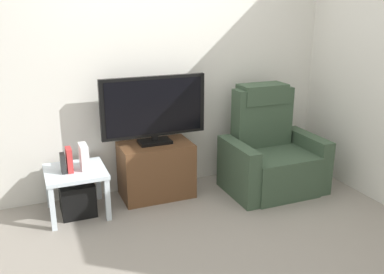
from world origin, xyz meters
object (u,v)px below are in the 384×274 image
object	(u,v)px
television	(154,108)
book_middle	(69,160)
side_table	(76,177)
recliner_armchair	(270,154)
game_console	(84,156)
subwoofer_box	(78,198)
book_leftmost	(63,163)
tv_stand	(156,170)

from	to	relation	value
television	book_middle	bearing A→B (deg)	-170.87
television	side_table	distance (m)	0.98
recliner_armchair	game_console	distance (m)	1.90
recliner_armchair	subwoofer_box	xyz separation A→B (m)	(-1.98, 0.17, -0.22)
recliner_armchair	book_middle	size ratio (longest dim) A/B	4.86
game_console	television	bearing A→B (deg)	8.46
recliner_armchair	book_leftmost	distance (m)	2.09
subwoofer_box	book_middle	bearing A→B (deg)	-155.30
tv_stand	book_middle	xyz separation A→B (m)	(-0.85, -0.12, 0.27)
book_leftmost	book_middle	world-z (taller)	book_middle
television	subwoofer_box	bearing A→B (deg)	-171.78
side_table	book_leftmost	world-z (taller)	book_leftmost
side_table	book_leftmost	xyz separation A→B (m)	(-0.10, -0.02, 0.15)
side_table	subwoofer_box	bearing A→B (deg)	45.00
tv_stand	subwoofer_box	distance (m)	0.82
book_leftmost	game_console	xyz separation A→B (m)	(0.19, 0.03, 0.03)
tv_stand	television	size ratio (longest dim) A/B	0.68
tv_stand	book_middle	distance (m)	0.90
tv_stand	television	world-z (taller)	television
television	recliner_armchair	xyz separation A→B (m)	(1.18, -0.28, -0.54)
television	book_middle	world-z (taller)	television
side_table	recliner_armchair	bearing A→B (deg)	-4.79
recliner_armchair	book_middle	distance (m)	2.03
book_leftmost	subwoofer_box	bearing A→B (deg)	11.31
book_leftmost	book_middle	bearing A→B (deg)	0.00
book_leftmost	game_console	distance (m)	0.19
tv_stand	recliner_armchair	size ratio (longest dim) A/B	0.66
side_table	book_middle	world-z (taller)	book_middle
tv_stand	television	xyz separation A→B (m)	(0.00, 0.02, 0.63)
subwoofer_box	book_leftmost	xyz separation A→B (m)	(-0.10, -0.02, 0.37)
television	recliner_armchair	bearing A→B (deg)	-13.47
book_leftmost	game_console	world-z (taller)	game_console
tv_stand	game_console	bearing A→B (deg)	-173.03
television	subwoofer_box	size ratio (longest dim) A/B	3.40
television	subwoofer_box	world-z (taller)	television
tv_stand	game_console	xyz separation A→B (m)	(-0.71, -0.09, 0.27)
game_console	book_leftmost	bearing A→B (deg)	-171.03
television	side_table	world-z (taller)	television
game_console	recliner_armchair	bearing A→B (deg)	-5.32
game_console	book_middle	bearing A→B (deg)	-167.33
television	side_table	xyz separation A→B (m)	(-0.80, -0.12, -0.54)
tv_stand	book_leftmost	bearing A→B (deg)	-172.61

